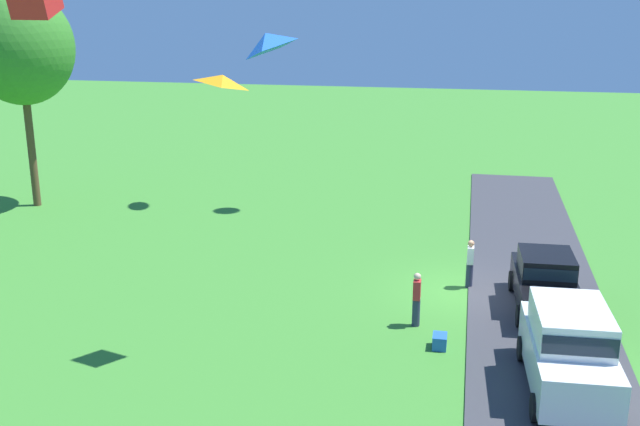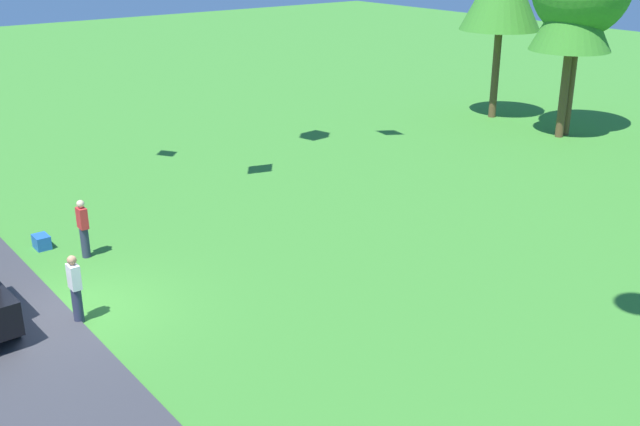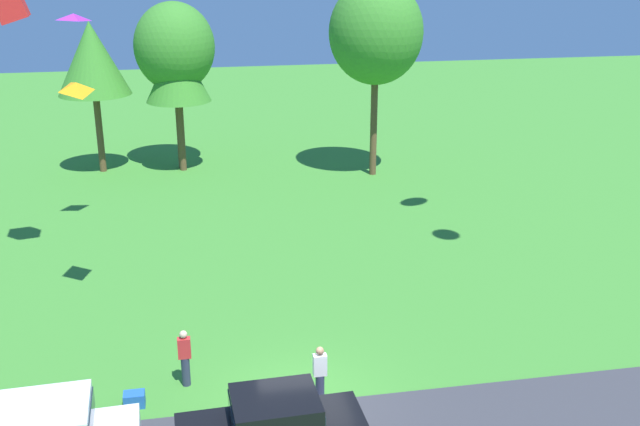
{
  "view_description": "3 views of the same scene",
  "coord_description": "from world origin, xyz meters",
  "px_view_note": "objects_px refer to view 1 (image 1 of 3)",
  "views": [
    {
      "loc": [
        -24.27,
        0.23,
        9.66
      ],
      "look_at": [
        0.07,
        5.16,
        2.51
      ],
      "focal_mm": 42.0,
      "sensor_mm": 36.0,
      "label": 1
    },
    {
      "loc": [
        16.34,
        -5.07,
        8.71
      ],
      "look_at": [
        2.47,
        5.65,
        2.03
      ],
      "focal_mm": 42.0,
      "sensor_mm": 36.0,
      "label": 2
    },
    {
      "loc": [
        -2.67,
        -17.04,
        11.68
      ],
      "look_at": [
        1.18,
        3.67,
        4.12
      ],
      "focal_mm": 42.0,
      "sensor_mm": 36.0,
      "label": 3
    }
  ],
  "objects_px": {
    "car_suv_by_flagpole": "(569,346)",
    "kite_diamond_high_left": "(223,80)",
    "tree_center_back": "(21,48)",
    "cooler_box": "(440,341)",
    "person_beside_suv": "(470,263)",
    "person_on_lawn": "(417,299)",
    "car_sedan_near_entrance": "(545,280)",
    "kite_diamond_high_right": "(265,42)"
  },
  "relations": [
    {
      "from": "person_beside_suv",
      "to": "kite_diamond_high_right",
      "type": "relative_size",
      "value": 2.04
    },
    {
      "from": "tree_center_back",
      "to": "kite_diamond_high_left",
      "type": "height_order",
      "value": "tree_center_back"
    },
    {
      "from": "car_suv_by_flagpole",
      "to": "person_beside_suv",
      "type": "height_order",
      "value": "car_suv_by_flagpole"
    },
    {
      "from": "car_suv_by_flagpole",
      "to": "kite_diamond_high_left",
      "type": "relative_size",
      "value": 4.47
    },
    {
      "from": "person_on_lawn",
      "to": "kite_diamond_high_left",
      "type": "xyz_separation_m",
      "value": [
        -2.75,
        4.97,
        6.76
      ]
    },
    {
      "from": "car_sedan_near_entrance",
      "to": "kite_diamond_high_right",
      "type": "xyz_separation_m",
      "value": [
        -8.71,
        6.64,
        7.79
      ]
    },
    {
      "from": "kite_diamond_high_right",
      "to": "person_on_lawn",
      "type": "bearing_deg",
      "value": -21.99
    },
    {
      "from": "person_on_lawn",
      "to": "kite_diamond_high_right",
      "type": "bearing_deg",
      "value": 158.01
    },
    {
      "from": "person_beside_suv",
      "to": "cooler_box",
      "type": "relative_size",
      "value": 3.05
    },
    {
      "from": "tree_center_back",
      "to": "kite_diamond_high_left",
      "type": "relative_size",
      "value": 9.7
    },
    {
      "from": "person_on_lawn",
      "to": "kite_diamond_high_left",
      "type": "distance_m",
      "value": 8.83
    },
    {
      "from": "kite_diamond_high_right",
      "to": "kite_diamond_high_left",
      "type": "xyz_separation_m",
      "value": [
        3.98,
        2.25,
        -1.2
      ]
    },
    {
      "from": "car_suv_by_flagpole",
      "to": "cooler_box",
      "type": "distance_m",
      "value": 3.93
    },
    {
      "from": "car_suv_by_flagpole",
      "to": "person_on_lawn",
      "type": "bearing_deg",
      "value": 50.4
    },
    {
      "from": "car_sedan_near_entrance",
      "to": "cooler_box",
      "type": "xyz_separation_m",
      "value": [
        -3.37,
        3.13,
        -0.84
      ]
    },
    {
      "from": "kite_diamond_high_left",
      "to": "person_beside_suv",
      "type": "bearing_deg",
      "value": -46.11
    },
    {
      "from": "kite_diamond_high_left",
      "to": "car_sedan_near_entrance",
      "type": "bearing_deg",
      "value": -61.98
    },
    {
      "from": "person_beside_suv",
      "to": "kite_diamond_high_left",
      "type": "xyz_separation_m",
      "value": [
        -6.29,
        6.53,
        6.76
      ]
    },
    {
      "from": "car_sedan_near_entrance",
      "to": "person_on_lawn",
      "type": "relative_size",
      "value": 2.61
    },
    {
      "from": "cooler_box",
      "to": "kite_diamond_high_left",
      "type": "relative_size",
      "value": 0.54
    },
    {
      "from": "cooler_box",
      "to": "kite_diamond_high_right",
      "type": "distance_m",
      "value": 10.75
    },
    {
      "from": "car_suv_by_flagpole",
      "to": "kite_diamond_high_left",
      "type": "height_order",
      "value": "kite_diamond_high_left"
    },
    {
      "from": "car_suv_by_flagpole",
      "to": "person_beside_suv",
      "type": "relative_size",
      "value": 2.74
    },
    {
      "from": "car_sedan_near_entrance",
      "to": "person_on_lawn",
      "type": "xyz_separation_m",
      "value": [
        -1.98,
        3.92,
        -0.16
      ]
    },
    {
      "from": "car_sedan_near_entrance",
      "to": "cooler_box",
      "type": "height_order",
      "value": "car_sedan_near_entrance"
    },
    {
      "from": "car_suv_by_flagpole",
      "to": "person_on_lawn",
      "type": "distance_m",
      "value": 5.24
    },
    {
      "from": "tree_center_back",
      "to": "car_suv_by_flagpole",
      "type": "bearing_deg",
      "value": -120.5
    },
    {
      "from": "tree_center_back",
      "to": "cooler_box",
      "type": "distance_m",
      "value": 24.12
    },
    {
      "from": "tree_center_back",
      "to": "cooler_box",
      "type": "xyz_separation_m",
      "value": [
        -11.65,
        -19.83,
        -7.28
      ]
    },
    {
      "from": "person_beside_suv",
      "to": "car_sedan_near_entrance",
      "type": "bearing_deg",
      "value": -123.38
    },
    {
      "from": "person_beside_suv",
      "to": "car_suv_by_flagpole",
      "type": "bearing_deg",
      "value": -160.25
    },
    {
      "from": "kite_diamond_high_left",
      "to": "kite_diamond_high_right",
      "type": "bearing_deg",
      "value": -150.48
    },
    {
      "from": "person_beside_suv",
      "to": "person_on_lawn",
      "type": "relative_size",
      "value": 1.0
    },
    {
      "from": "tree_center_back",
      "to": "person_beside_suv",
      "type": "bearing_deg",
      "value": -108.08
    },
    {
      "from": "car_sedan_near_entrance",
      "to": "kite_diamond_high_left",
      "type": "distance_m",
      "value": 12.04
    },
    {
      "from": "cooler_box",
      "to": "person_beside_suv",
      "type": "bearing_deg",
      "value": -8.93
    },
    {
      "from": "tree_center_back",
      "to": "kite_diamond_high_right",
      "type": "bearing_deg",
      "value": -136.16
    },
    {
      "from": "car_sedan_near_entrance",
      "to": "person_on_lawn",
      "type": "distance_m",
      "value": 4.39
    },
    {
      "from": "car_sedan_near_entrance",
      "to": "kite_diamond_high_left",
      "type": "relative_size",
      "value": 4.26
    },
    {
      "from": "car_sedan_near_entrance",
      "to": "person_on_lawn",
      "type": "bearing_deg",
      "value": 116.78
    },
    {
      "from": "car_suv_by_flagpole",
      "to": "car_sedan_near_entrance",
      "type": "relative_size",
      "value": 1.05
    },
    {
      "from": "kite_diamond_high_right",
      "to": "person_beside_suv",
      "type": "bearing_deg",
      "value": -22.64
    }
  ]
}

